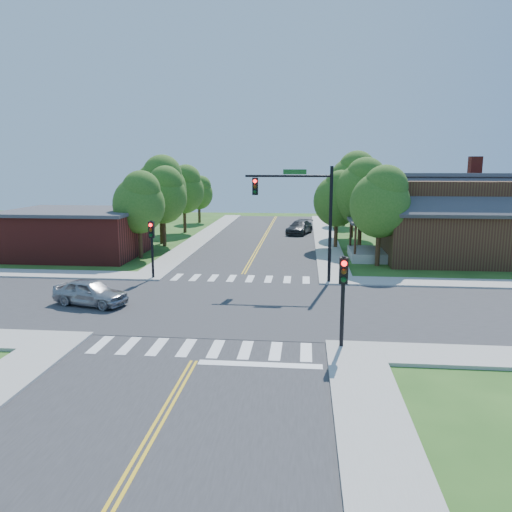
# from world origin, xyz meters

# --- Properties ---
(ground) EXTENTS (100.00, 100.00, 0.00)m
(ground) POSITION_xyz_m (0.00, 0.00, 0.00)
(ground) COLOR #285019
(ground) RESTS_ON ground
(road_ns) EXTENTS (10.00, 90.00, 0.04)m
(road_ns) POSITION_xyz_m (0.00, 0.00, 0.02)
(road_ns) COLOR #2D2D30
(road_ns) RESTS_ON ground
(road_ew) EXTENTS (90.00, 10.00, 0.04)m
(road_ew) POSITION_xyz_m (0.00, 0.00, 0.03)
(road_ew) COLOR #2D2D30
(road_ew) RESTS_ON ground
(intersection_patch) EXTENTS (10.20, 10.20, 0.06)m
(intersection_patch) POSITION_xyz_m (0.00, 0.00, 0.00)
(intersection_patch) COLOR #2D2D30
(intersection_patch) RESTS_ON ground
(sidewalk_ne) EXTENTS (40.00, 40.00, 0.14)m
(sidewalk_ne) POSITION_xyz_m (15.82, 15.82, 0.07)
(sidewalk_ne) COLOR #9E9B93
(sidewalk_ne) RESTS_ON ground
(sidewalk_nw) EXTENTS (40.00, 40.00, 0.14)m
(sidewalk_nw) POSITION_xyz_m (-15.82, 15.82, 0.07)
(sidewalk_nw) COLOR #9E9B93
(sidewalk_nw) RESTS_ON ground
(crosswalk_north) EXTENTS (8.85, 2.00, 0.01)m
(crosswalk_north) POSITION_xyz_m (0.00, 6.20, 0.05)
(crosswalk_north) COLOR white
(crosswalk_north) RESTS_ON ground
(crosswalk_south) EXTENTS (8.85, 2.00, 0.01)m
(crosswalk_south) POSITION_xyz_m (0.00, -6.20, 0.05)
(crosswalk_south) COLOR white
(crosswalk_south) RESTS_ON ground
(centerline) EXTENTS (0.30, 90.00, 0.01)m
(centerline) POSITION_xyz_m (0.00, 0.00, 0.05)
(centerline) COLOR yellow
(centerline) RESTS_ON ground
(stop_bar) EXTENTS (4.60, 0.45, 0.09)m
(stop_bar) POSITION_xyz_m (2.50, -7.60, 0.00)
(stop_bar) COLOR white
(stop_bar) RESTS_ON ground
(signal_mast_ne) EXTENTS (5.30, 0.42, 7.20)m
(signal_mast_ne) POSITION_xyz_m (3.91, 5.59, 4.85)
(signal_mast_ne) COLOR black
(signal_mast_ne) RESTS_ON ground
(signal_pole_se) EXTENTS (0.34, 0.42, 3.80)m
(signal_pole_se) POSITION_xyz_m (5.60, -5.62, 2.66)
(signal_pole_se) COLOR black
(signal_pole_se) RESTS_ON ground
(signal_pole_nw) EXTENTS (0.34, 0.42, 3.80)m
(signal_pole_nw) POSITION_xyz_m (-5.60, 5.58, 2.66)
(signal_pole_nw) COLOR black
(signal_pole_nw) RESTS_ON ground
(house_ne) EXTENTS (13.05, 8.80, 7.11)m
(house_ne) POSITION_xyz_m (15.11, 14.23, 3.33)
(house_ne) COLOR #361B13
(house_ne) RESTS_ON ground
(building_nw) EXTENTS (10.40, 8.40, 3.73)m
(building_nw) POSITION_xyz_m (-14.20, 13.20, 1.88)
(building_nw) COLOR maroon
(building_nw) RESTS_ON ground
(tree_e_a) EXTENTS (4.28, 4.07, 7.28)m
(tree_e_a) POSITION_xyz_m (9.44, 11.42, 4.77)
(tree_e_a) COLOR #382314
(tree_e_a) RESTS_ON ground
(tree_e_b) EXTENTS (4.64, 4.41, 7.88)m
(tree_e_b) POSITION_xyz_m (8.78, 17.70, 5.17)
(tree_e_b) COLOR #382314
(tree_e_b) RESTS_ON ground
(tree_e_c) EXTENTS (5.07, 4.81, 8.61)m
(tree_e_c) POSITION_xyz_m (8.84, 25.67, 5.64)
(tree_e_c) COLOR #382314
(tree_e_c) RESTS_ON ground
(tree_e_d) EXTENTS (4.00, 3.80, 6.80)m
(tree_e_d) POSITION_xyz_m (8.76, 35.37, 4.45)
(tree_e_d) COLOR #382314
(tree_e_d) RESTS_ON ground
(tree_w_a) EXTENTS (4.03, 3.83, 6.85)m
(tree_w_a) POSITION_xyz_m (-8.74, 12.77, 4.48)
(tree_w_a) COLOR #382314
(tree_w_a) RESTS_ON ground
(tree_w_b) EXTENTS (4.80, 4.56, 8.16)m
(tree_w_b) POSITION_xyz_m (-9.11, 19.93, 5.34)
(tree_w_b) COLOR #382314
(tree_w_b) RESTS_ON ground
(tree_w_c) EXTENTS (4.28, 4.06, 7.27)m
(tree_w_c) POSITION_xyz_m (-8.76, 27.51, 4.76)
(tree_w_c) COLOR #382314
(tree_w_c) RESTS_ON ground
(tree_w_d) EXTENTS (3.47, 3.29, 5.89)m
(tree_w_d) POSITION_xyz_m (-9.13, 36.73, 3.86)
(tree_w_d) COLOR #382314
(tree_w_d) RESTS_ON ground
(tree_house) EXTENTS (4.01, 3.81, 6.82)m
(tree_house) POSITION_xyz_m (6.84, 18.77, 4.47)
(tree_house) COLOR #382314
(tree_house) RESTS_ON ground
(tree_bldg) EXTENTS (4.23, 4.02, 7.19)m
(tree_bldg) POSITION_xyz_m (-8.47, 18.58, 4.71)
(tree_bldg) COLOR #382314
(tree_bldg) RESTS_ON ground
(car_silver) EXTENTS (3.62, 4.82, 1.37)m
(car_silver) POSITION_xyz_m (-7.05, -0.59, 0.68)
(car_silver) COLOR #9D9FA4
(car_silver) RESTS_ON ground
(car_dgrey) EXTENTS (4.46, 5.78, 1.38)m
(car_dgrey) POSITION_xyz_m (3.50, 27.38, 0.69)
(car_dgrey) COLOR #2A2C2F
(car_dgrey) RESTS_ON ground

